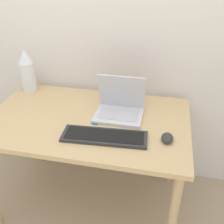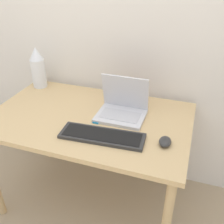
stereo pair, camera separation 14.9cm
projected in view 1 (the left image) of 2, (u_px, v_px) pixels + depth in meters
wall_back at (103, 17)px, 1.74m from camera, size 6.00×0.05×2.50m
desk at (88, 129)px, 1.67m from camera, size 1.25×0.78×0.73m
laptop at (120, 107)px, 1.63m from camera, size 0.29×0.24×0.25m
keyboard at (104, 136)px, 1.44m from camera, size 0.48×0.18×0.02m
mouse at (167, 138)px, 1.41m from camera, size 0.06×0.09×0.04m
vase at (27, 71)px, 1.89m from camera, size 0.10×0.10×0.31m
mp3_player at (96, 122)px, 1.58m from camera, size 0.04×0.06×0.01m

